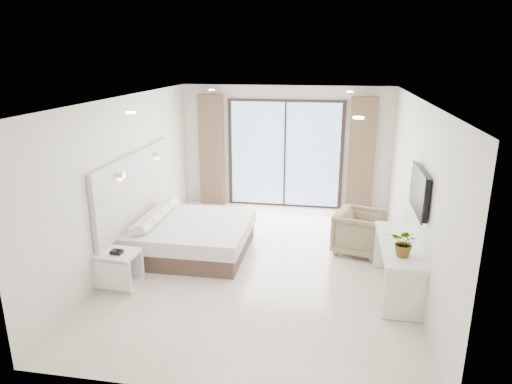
% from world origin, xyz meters
% --- Properties ---
extents(ground, '(6.20, 6.20, 0.00)m').
position_xyz_m(ground, '(0.00, 0.00, 0.00)').
color(ground, beige).
rests_on(ground, ground).
extents(room_shell, '(4.62, 6.22, 2.72)m').
position_xyz_m(room_shell, '(-0.20, 0.76, 1.58)').
color(room_shell, silver).
rests_on(room_shell, ground).
extents(bed, '(1.96, 1.87, 0.69)m').
position_xyz_m(bed, '(-1.33, 0.25, 0.29)').
color(bed, brown).
rests_on(bed, ground).
extents(nightstand, '(0.63, 0.53, 0.54)m').
position_xyz_m(nightstand, '(-2.02, -1.11, 0.27)').
color(nightstand, white).
rests_on(nightstand, ground).
extents(phone, '(0.17, 0.14, 0.05)m').
position_xyz_m(phone, '(-1.99, -1.17, 0.58)').
color(phone, black).
rests_on(phone, nightstand).
extents(console_desk, '(0.54, 1.72, 0.77)m').
position_xyz_m(console_desk, '(2.04, -0.59, 0.57)').
color(console_desk, white).
rests_on(console_desk, ground).
extents(plant, '(0.48, 0.50, 0.30)m').
position_xyz_m(plant, '(2.04, -1.04, 0.92)').
color(plant, '#33662D').
rests_on(plant, console_desk).
extents(armchair, '(0.94, 0.98, 0.83)m').
position_xyz_m(armchair, '(1.58, 0.73, 0.41)').
color(armchair, '#947E60').
rests_on(armchair, ground).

